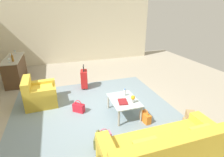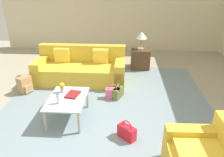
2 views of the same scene
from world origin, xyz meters
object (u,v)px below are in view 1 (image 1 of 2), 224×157
(coffee_table, at_px, (124,102))
(bar_console, at_px, (15,69))
(wine_bottle_amber, at_px, (12,58))
(suitcase_red, at_px, (84,79))
(armchair, at_px, (39,95))
(wine_glass_leftmost, at_px, (9,59))
(handbag_olive, at_px, (98,140))
(wine_glass_left_of_centre, at_px, (11,55))
(handbag_pink, at_px, (103,138))
(wine_glass_right_of_centre, at_px, (15,51))
(flower_vase, at_px, (133,98))
(handbag_orange, at_px, (145,117))
(handbag_red, at_px, (79,108))
(couch, at_px, (167,154))
(backpack_tan, at_px, (190,120))
(water_bottle, at_px, (125,92))
(coffee_table_book, at_px, (123,102))

(coffee_table, relative_size, bar_console, 0.51)
(wine_bottle_amber, distance_m, suitcase_red, 2.58)
(armchair, xyz_separation_m, wine_glass_leftmost, (1.56, 0.93, 0.74))
(handbag_olive, bearing_deg, wine_glass_left_of_centre, 26.98)
(suitcase_red, height_order, handbag_pink, suitcase_red)
(wine_glass_right_of_centre, distance_m, handbag_pink, 5.58)
(armchair, relative_size, flower_vase, 4.54)
(wine_glass_leftmost, bearing_deg, handbag_orange, -133.61)
(armchair, xyz_separation_m, wine_glass_left_of_centre, (2.20, 0.98, 0.74))
(wine_bottle_amber, bearing_deg, handbag_red, -142.55)
(couch, distance_m, wine_glass_left_of_centre, 6.26)
(couch, xyz_separation_m, wine_glass_leftmost, (4.66, 3.20, 0.73))
(handbag_red, relative_size, backpack_tan, 0.89)
(couch, bearing_deg, water_bottle, -0.00)
(suitcase_red, distance_m, handbag_pink, 2.86)
(wine_glass_right_of_centre, bearing_deg, flower_vase, -143.20)
(wine_glass_left_of_centre, distance_m, handbag_red, 3.73)
(armchair, bearing_deg, flower_vase, -123.24)
(couch, relative_size, suitcase_red, 2.70)
(backpack_tan, bearing_deg, wine_glass_left_of_centre, 44.62)
(couch, distance_m, flower_vase, 1.60)
(coffee_table_book, distance_m, wine_glass_right_of_centre, 5.26)
(flower_vase, relative_size, suitcase_red, 0.24)
(backpack_tan, bearing_deg, handbag_orange, 59.42)
(bar_console, xyz_separation_m, handbag_orange, (-3.97, -3.50, -0.35))
(armchair, xyz_separation_m, backpack_tan, (-2.29, -3.46, -0.10))
(wine_glass_leftmost, distance_m, wine_bottle_amber, 0.14)
(couch, height_order, water_bottle, couch)
(armchair, bearing_deg, wine_glass_right_of_centre, 18.40)
(flower_vase, height_order, wine_glass_leftmost, wine_glass_leftmost)
(wine_glass_left_of_centre, distance_m, wine_glass_right_of_centre, 0.64)
(couch, xyz_separation_m, armchair, (3.10, 2.27, -0.01))
(wine_glass_right_of_centre, height_order, handbag_red, wine_glass_right_of_centre)
(coffee_table, distance_m, coffee_table_book, 0.16)
(flower_vase, xyz_separation_m, wine_glass_leftmost, (3.08, 3.25, 0.46))
(handbag_pink, height_order, handbag_olive, same)
(handbag_pink, bearing_deg, backpack_tan, -93.92)
(flower_vase, xyz_separation_m, suitcase_red, (2.22, 0.85, -0.22))
(armchair, distance_m, water_bottle, 2.53)
(coffee_table, height_order, wine_bottle_amber, wine_bottle_amber)
(wine_glass_left_of_centre, height_order, handbag_orange, wine_glass_left_of_centre)
(handbag_orange, bearing_deg, wine_glass_right_of_centre, 37.31)
(flower_vase, distance_m, handbag_pink, 1.22)
(water_bottle, height_order, handbag_red, water_bottle)
(wine_glass_left_of_centre, bearing_deg, handbag_red, -145.95)
(armchair, relative_size, handbag_red, 2.60)
(flower_vase, relative_size, handbag_red, 0.57)
(armchair, bearing_deg, wine_glass_left_of_centre, 23.99)
(flower_vase, height_order, backpack_tan, flower_vase)
(wine_glass_right_of_centre, bearing_deg, handbag_olive, -156.38)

